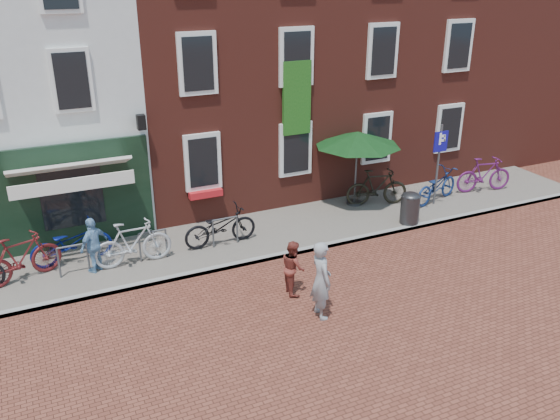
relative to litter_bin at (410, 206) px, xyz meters
name	(u,v)px	position (x,y,z in m)	size (l,w,h in m)	color
ground	(224,271)	(-6.03, -0.30, -0.64)	(80.00, 80.00, 0.00)	brown
sidewalk	(239,239)	(-5.03, 1.20, -0.59)	(24.00, 3.00, 0.10)	slate
building_brick_mid	(204,38)	(-4.03, 6.70, 4.36)	(6.00, 8.00, 10.00)	maroon
building_brick_right	(355,30)	(1.97, 6.70, 4.36)	(6.00, 8.00, 10.00)	maroon
filler_right	(486,35)	(8.47, 6.70, 3.86)	(7.00, 8.00, 9.00)	maroon
litter_bin	(410,206)	(0.00, 0.00, 0.00)	(0.57, 0.57, 1.04)	#313134
parking_sign	(439,153)	(1.65, 0.89, 1.17)	(0.50, 0.07, 2.64)	#4C4C4F
parasol	(358,136)	(-0.70, 1.99, 1.74)	(2.73, 2.73, 2.52)	#4C4C4F
woman	(321,280)	(-4.76, -3.17, 0.28)	(0.67, 0.44, 1.83)	gray
boy	(293,267)	(-4.86, -2.00, 0.03)	(0.65, 0.51, 1.34)	maroon
cafe_person	(94,245)	(-9.00, 0.89, 0.19)	(0.85, 0.35, 1.45)	#719EC7
bicycle_1	(21,258)	(-10.70, 1.16, 0.06)	(0.57, 2.00, 1.20)	#5C1718
bicycle_2	(71,243)	(-9.48, 1.64, 0.00)	(0.72, 2.07, 1.09)	#07135A
bicycle_3	(133,243)	(-8.06, 0.84, 0.06)	(0.57, 2.00, 1.20)	#ABABAD
bicycle_4	(220,226)	(-5.63, 1.01, 0.00)	(0.72, 2.07, 1.09)	black
bicycle_5	(377,187)	(-0.11, 1.62, 0.06)	(0.57, 2.00, 1.20)	black
bicycle_6	(437,186)	(1.84, 1.07, 0.00)	(0.72, 2.07, 1.09)	navy
bicycle_7	(484,175)	(3.89, 1.13, 0.06)	(0.57, 2.00, 1.20)	#591752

